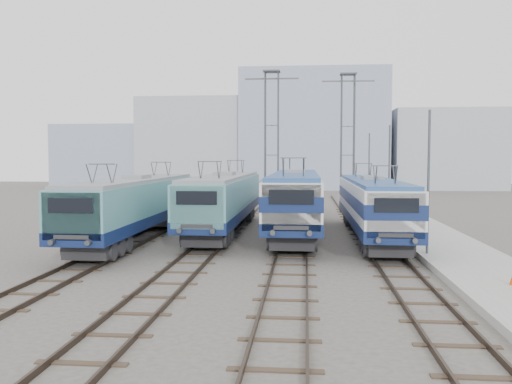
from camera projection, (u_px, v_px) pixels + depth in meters
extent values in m
plane|color=#514C47|center=(240.00, 264.00, 24.26)|extent=(160.00, 160.00, 0.00)
cube|color=#9E9E99|center=(432.00, 238.00, 31.26)|extent=(4.00, 70.00, 0.30)
cube|color=#101D4A|center=(137.00, 217.00, 31.12)|extent=(2.78, 17.58, 0.59)
cube|color=teal|center=(137.00, 197.00, 31.05)|extent=(2.73, 17.58, 1.76)
cube|color=teal|center=(74.00, 216.00, 22.66)|extent=(2.52, 0.68, 1.99)
cube|color=gray|center=(137.00, 180.00, 30.99)|extent=(2.52, 16.87, 0.20)
cube|color=#262628|center=(99.00, 247.00, 25.35)|extent=(2.05, 3.52, 0.66)
cube|color=#262628|center=(164.00, 219.00, 36.99)|extent=(2.05, 3.52, 0.66)
cube|color=#101D4A|center=(225.00, 211.00, 34.67)|extent=(2.85, 17.99, 0.60)
cube|color=teal|center=(225.00, 192.00, 34.59)|extent=(2.80, 17.99, 1.80)
cube|color=teal|center=(198.00, 207.00, 26.01)|extent=(2.58, 0.70, 2.04)
cube|color=gray|center=(225.00, 177.00, 34.53)|extent=(2.58, 17.27, 0.20)
cube|color=#262628|center=(208.00, 236.00, 28.75)|extent=(2.10, 3.60, 0.67)
cube|color=#262628|center=(237.00, 213.00, 40.67)|extent=(2.10, 3.60, 0.67)
cube|color=#101D4A|center=(295.00, 211.00, 33.99)|extent=(2.97, 18.78, 0.63)
cube|color=silver|center=(295.00, 191.00, 33.91)|extent=(2.92, 18.78, 1.88)
cube|color=#101D4A|center=(295.00, 192.00, 33.92)|extent=(2.96, 18.80, 0.73)
cube|color=silver|center=(291.00, 207.00, 24.96)|extent=(2.69, 0.73, 2.13)
cube|color=navy|center=(295.00, 175.00, 33.85)|extent=(2.69, 18.03, 0.21)
cube|color=#262628|center=(293.00, 238.00, 27.82)|extent=(2.19, 3.76, 0.70)
cube|color=#262628|center=(297.00, 213.00, 40.26)|extent=(2.19, 3.76, 0.70)
cube|color=#101D4A|center=(372.00, 217.00, 31.65)|extent=(2.73, 17.22, 0.57)
cube|color=silver|center=(372.00, 197.00, 31.58)|extent=(2.68, 17.22, 1.72)
cube|color=#101D4A|center=(372.00, 198.00, 31.58)|extent=(2.72, 17.24, 0.67)
cube|color=silver|center=(395.00, 215.00, 23.37)|extent=(2.46, 0.67, 1.95)
cube|color=navy|center=(372.00, 181.00, 31.52)|extent=(2.46, 16.53, 0.19)
cube|color=#262628|center=(386.00, 245.00, 26.00)|extent=(2.01, 3.44, 0.65)
cube|color=#262628|center=(361.00, 218.00, 37.40)|extent=(2.01, 3.44, 0.65)
cylinder|color=#3F4247|center=(265.00, 143.00, 45.25)|extent=(0.10, 0.10, 12.00)
cylinder|color=#3F4247|center=(278.00, 143.00, 45.15)|extent=(0.10, 0.10, 12.00)
cylinder|color=#3F4247|center=(266.00, 143.00, 46.34)|extent=(0.10, 0.10, 12.00)
cylinder|color=#3F4247|center=(278.00, 143.00, 46.24)|extent=(0.10, 0.10, 12.00)
cube|color=#3F4247|center=(272.00, 79.00, 45.40)|extent=(4.50, 0.12, 0.12)
cylinder|color=#3F4247|center=(342.00, 144.00, 46.64)|extent=(0.10, 0.10, 12.00)
cylinder|color=#3F4247|center=(354.00, 143.00, 46.54)|extent=(0.10, 0.10, 12.00)
cylinder|color=#3F4247|center=(341.00, 144.00, 47.73)|extent=(0.10, 0.10, 12.00)
cylinder|color=#3F4247|center=(353.00, 144.00, 47.63)|extent=(0.10, 0.10, 12.00)
cube|color=#3F4247|center=(348.00, 81.00, 46.79)|extent=(4.50, 0.12, 0.12)
cylinder|color=#3F4247|center=(428.00, 185.00, 25.24)|extent=(0.12, 0.12, 7.00)
cylinder|color=#3F4247|center=(389.00, 176.00, 37.16)|extent=(0.12, 0.12, 7.00)
cylinder|color=#3F4247|center=(369.00, 172.00, 49.09)|extent=(0.12, 0.12, 7.00)
cube|color=#A1A7B3|center=(200.00, 144.00, 86.72)|extent=(18.00, 12.00, 14.00)
cube|color=#909AB3|center=(313.00, 131.00, 84.94)|extent=(22.00, 14.00, 18.00)
cube|color=#A1A7B3|center=(444.00, 150.00, 83.29)|extent=(16.00, 12.00, 12.00)
cube|color=#909AB3|center=(104.00, 156.00, 88.32)|extent=(14.00, 10.00, 10.00)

